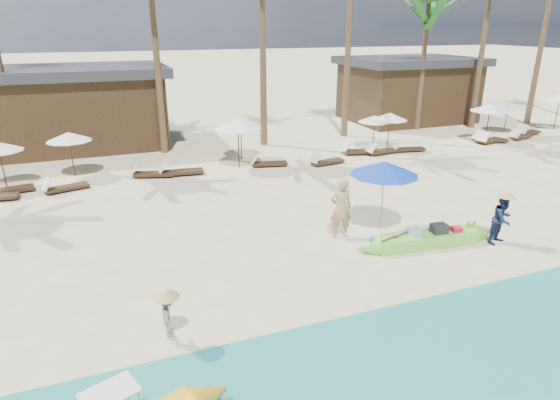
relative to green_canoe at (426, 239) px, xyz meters
name	(u,v)px	position (x,y,z in m)	size (l,w,h in m)	color
ground	(350,259)	(-2.61, 0.03, -0.23)	(240.00, 240.00, 0.00)	beige
wet_sand_strip	(473,371)	(-2.61, -4.97, -0.22)	(240.00, 4.50, 0.01)	tan
green_canoe	(426,239)	(0.00, 0.00, 0.00)	(5.28, 1.02, 0.67)	#6DDA42
tourist	(341,208)	(-2.18, 1.52, 0.76)	(0.72, 0.47, 1.96)	tan
vendor_green	(502,219)	(2.29, -0.62, 0.57)	(0.77, 0.60, 1.58)	#161D3E
vendor_yellow	(168,315)	(-8.04, -1.96, 0.45)	(0.65, 0.37, 1.00)	gray
blue_umbrella	(385,168)	(-0.67, 1.53, 1.91)	(2.19, 2.19, 2.36)	#99999E
lounger_3_left	(5,189)	(-12.86, 9.87, -0.01)	(1.94, 0.83, 0.64)	#3A2817
resort_parasol_4	(69,137)	(-10.34, 11.50, 1.57)	(1.94, 1.94, 2.00)	#3A2817
lounger_4_left	(63,187)	(-10.69, 9.39, -0.03)	(1.82, 1.00, 0.59)	#3A2817
lounger_4_right	(151,173)	(-7.14, 10.08, -0.01)	(1.95, 1.10, 0.63)	#3A2817
resort_parasol_5	(238,124)	(-3.04, 10.19, 1.86)	(2.24, 2.24, 2.31)	#3A2817
lounger_5_left	(179,171)	(-5.93, 9.90, 0.00)	(2.01, 0.76, 0.67)	#3A2817
resort_parasol_6	(241,122)	(-2.48, 11.63, 1.66)	(2.04, 2.04, 2.10)	#3A2817
lounger_6_left	(267,163)	(-1.74, 9.84, -0.03)	(1.81, 0.90, 0.59)	#3A2817
lounger_6_right	(326,161)	(1.02, 9.10, -0.03)	(1.78, 0.76, 0.58)	#3A2817
resort_parasol_7	(375,119)	(4.80, 11.01, 1.43)	(1.78, 1.78, 1.83)	#3A2817
lounger_7_left	(359,150)	(3.51, 10.23, 0.00)	(2.08, 1.03, 0.68)	#3A2817
lounger_7_right	(380,151)	(4.55, 9.83, -0.02)	(1.87, 0.76, 0.62)	#3A2817
resort_parasol_8	(390,116)	(5.55, 10.72, 1.55)	(1.92, 1.92, 1.97)	#3A2817
lounger_8_left	(407,148)	(6.19, 9.82, -0.03)	(1.81, 0.87, 0.59)	#3A2817
resort_parasol_9	(490,108)	(11.70, 10.03, 1.78)	(2.16, 2.16, 2.22)	#3A2817
lounger_9_left	(489,140)	(11.72, 9.77, -0.01)	(1.95, 1.03, 0.63)	#3A2817
lounger_9_right	(488,139)	(11.77, 9.88, 0.00)	(2.04, 1.22, 0.66)	#3A2817
resort_parasol_10	(508,105)	(14.74, 11.66, 1.50)	(1.86, 1.86, 1.92)	#3A2817
lounger_10_left	(520,136)	(14.17, 9.89, -0.03)	(1.77, 0.90, 0.58)	#3A2817
lounger_10_right	(527,132)	(15.35, 10.48, 0.00)	(2.06, 1.07, 0.67)	#3A2817
resort_parasol_11	(560,97)	(18.53, 11.27, 1.83)	(2.21, 2.21, 2.28)	#3A2817
palm_6	(428,13)	(10.23, 14.55, 6.83)	(2.08, 2.08, 8.51)	brown
pavilion_west	(67,107)	(-10.61, 17.53, 1.96)	(10.80, 6.60, 4.30)	#3A2817
pavilion_east	(407,88)	(11.39, 17.53, 1.97)	(8.80, 6.60, 4.30)	#3A2817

